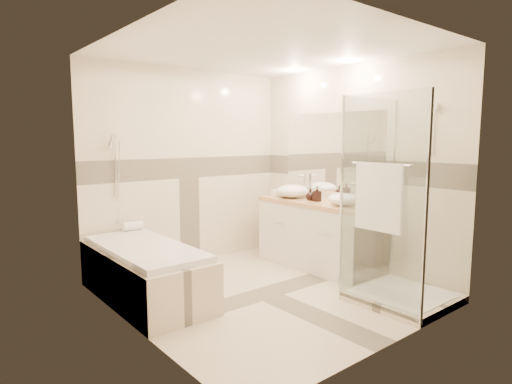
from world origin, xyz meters
TOP-DOWN VIEW (x-y plane):
  - room at (0.06, 0.01)m, footprint 2.82×3.02m
  - bathtub at (-1.02, 0.65)m, footprint 0.75×1.70m
  - vanity at (1.12, 0.30)m, footprint 0.58×1.62m
  - shower_enclosure at (0.83, -0.97)m, footprint 0.96×0.93m
  - vessel_sink_near at (1.10, 0.72)m, footprint 0.43×0.43m
  - vessel_sink_far at (1.10, -0.14)m, footprint 0.36×0.36m
  - faucet_near at (1.32, 0.72)m, footprint 0.12×0.03m
  - faucet_far at (1.32, -0.14)m, footprint 0.11×0.03m
  - amenity_bottle_a at (1.10, 0.28)m, footprint 0.10×0.10m
  - amenity_bottle_b at (1.10, 0.40)m, footprint 0.14×0.14m
  - folded_towels at (1.10, 0.96)m, footprint 0.15×0.24m
  - rolled_towel at (-0.83, 1.40)m, footprint 0.23×0.10m

SIDE VIEW (x-z plane):
  - bathtub at x=-1.02m, z-range 0.03..0.59m
  - vanity at x=1.12m, z-range 0.00..0.85m
  - shower_enclosure at x=0.83m, z-range -0.51..1.53m
  - rolled_towel at x=-0.83m, z-range 0.56..0.66m
  - folded_towels at x=1.10m, z-range 0.85..0.93m
  - vessel_sink_far at x=1.10m, z-range 0.85..1.00m
  - amenity_bottle_b at x=1.10m, z-range 0.85..1.00m
  - vessel_sink_near at x=1.10m, z-range 0.85..1.02m
  - amenity_bottle_a at x=1.10m, z-range 0.85..1.04m
  - faucet_far at x=1.32m, z-range 0.87..1.13m
  - faucet_near at x=1.32m, z-range 0.87..1.17m
  - room at x=0.06m, z-range 0.00..2.52m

